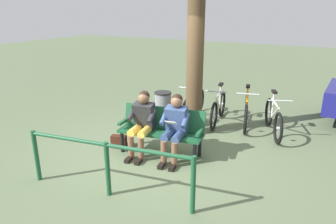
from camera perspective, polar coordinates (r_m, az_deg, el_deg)
The scene contains 12 objects.
ground_plane at distance 5.89m, azimuth -2.66°, elevation -8.12°, with size 40.00×40.00×0.00m, color #566647.
bench at distance 5.86m, azimuth -1.14°, elevation -2.84°, with size 1.65×0.70×0.87m.
person_reading at distance 5.55m, azimuth 1.27°, elevation -2.32°, with size 0.53×0.80×1.20m.
person_companion at distance 5.78m, azimuth -4.73°, elevation -1.52°, with size 0.53×0.80×1.20m.
handbag at distance 6.30m, azimuth -8.98°, elevation -5.29°, with size 0.30×0.14×0.24m, color #3F1E14.
tree_trunk at distance 6.54m, azimuth 4.94°, elevation 8.98°, with size 0.35×0.35×3.12m, color #4C3823.
litter_bin at distance 7.06m, azimuth -0.94°, elevation 0.30°, with size 0.38×0.38×0.86m.
bicycle_purple at distance 7.14m, azimuth 18.71°, elevation -1.12°, with size 0.72×1.58×0.94m.
bicycle_orange at distance 7.46m, azimuth 14.09°, elevation 0.16°, with size 0.58×1.64×0.94m.
bicycle_silver at distance 7.52m, azimuth 9.19°, elevation 0.64°, with size 0.48×1.67×0.94m.
bicycle_black at distance 7.73m, azimuth 4.71°, elevation 1.33°, with size 0.48×1.68×0.94m.
railing_fence at distance 4.59m, azimuth -11.10°, elevation -8.59°, with size 2.60×0.48×0.85m.
Camera 1 is at (-2.77, 4.47, 2.65)m, focal length 33.30 mm.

